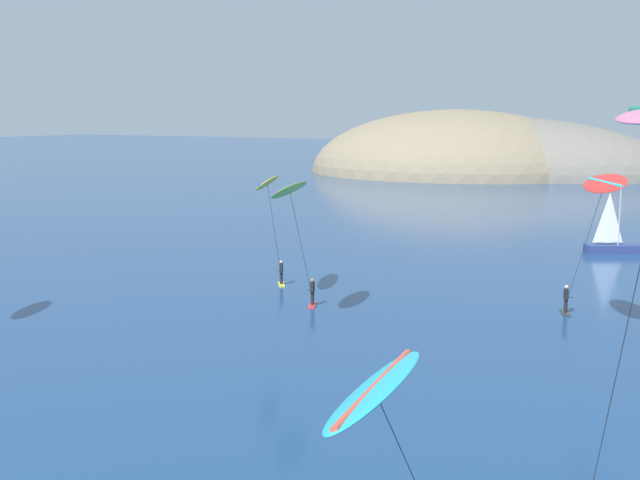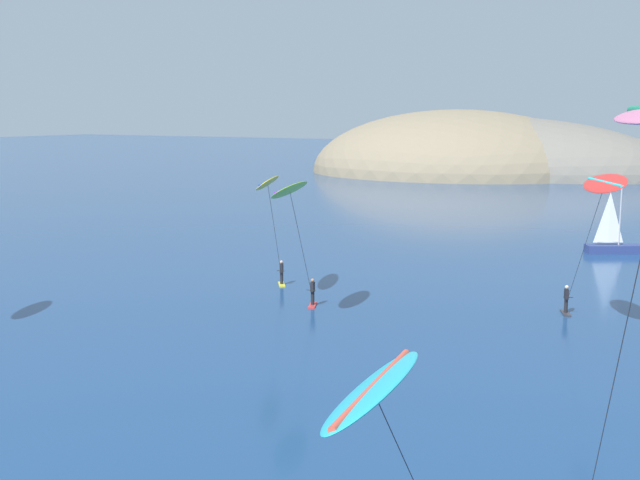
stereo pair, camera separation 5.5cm
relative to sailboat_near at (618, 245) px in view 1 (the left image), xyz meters
The scene contains 6 objects.
headland_island 91.46m from the sailboat_near, 114.82° to the left, with size 83.40×54.70×24.53m.
sailboat_near is the anchor object (origin of this frame).
kitesurfer_lime 35.36m from the sailboat_near, 110.26° to the right, with size 2.68×7.47×8.04m.
kitesurfer_cyan 56.28m from the sailboat_near, 85.39° to the right, with size 2.15×8.78×6.68m.
kitesurfer_red 28.38m from the sailboat_near, 82.94° to the right, with size 4.98×7.84×8.68m.
kitesurfer_yellow 33.45m from the sailboat_near, 119.58° to the right, with size 3.89×7.67×7.88m.
Camera 1 is at (22.13, -10.99, 11.74)m, focal length 45.00 mm.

